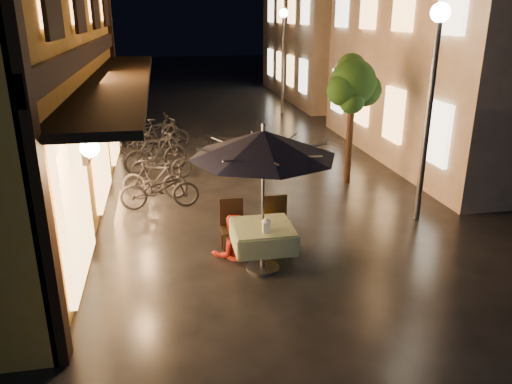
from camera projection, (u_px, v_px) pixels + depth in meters
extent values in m
plane|color=black|center=(304.00, 279.00, 8.03)|extent=(90.00, 90.00, 0.00)
cube|color=black|center=(88.00, 52.00, 10.01)|extent=(0.12, 11.00, 0.35)
cube|color=black|center=(120.00, 79.00, 10.30)|extent=(1.20, 10.50, 0.12)
cube|color=#E0A05A|center=(75.00, 201.00, 7.42)|extent=(0.10, 2.20, 2.40)
cube|color=#E0A05A|center=(100.00, 144.00, 10.66)|extent=(0.10, 2.20, 2.40)
cube|color=#E0A05A|center=(113.00, 114.00, 13.90)|extent=(0.10, 2.20, 2.40)
cube|color=#B8A794|center=(498.00, 42.00, 14.26)|extent=(7.00, 9.00, 6.50)
cube|color=#E0A05A|center=(437.00, 133.00, 11.18)|extent=(0.10, 1.00, 1.40)
cube|color=#E0A05A|center=(453.00, 0.00, 10.24)|extent=(0.10, 1.00, 1.40)
cube|color=#E0A05A|center=(394.00, 115.00, 13.22)|extent=(0.10, 1.00, 1.40)
cube|color=#E0A05A|center=(404.00, 2.00, 12.27)|extent=(0.10, 1.00, 1.40)
cube|color=#E0A05A|center=(362.00, 101.00, 15.25)|extent=(0.10, 1.00, 1.40)
cube|color=#E0A05A|center=(369.00, 4.00, 14.30)|extent=(0.10, 1.00, 1.40)
cube|color=#E0A05A|center=(338.00, 91.00, 17.28)|extent=(0.10, 1.00, 1.40)
cube|color=#E0A05A|center=(342.00, 5.00, 16.34)|extent=(0.10, 1.00, 1.40)
cube|color=#B8A794|center=(352.00, 25.00, 24.82)|extent=(7.00, 10.00, 7.00)
cube|color=#E0A05A|center=(303.00, 76.00, 21.35)|extent=(0.10, 1.00, 1.40)
cube|color=#E0A05A|center=(305.00, 7.00, 20.41)|extent=(0.10, 1.00, 1.40)
cube|color=#E0A05A|center=(290.00, 71.00, 23.39)|extent=(0.10, 1.00, 1.40)
cube|color=#E0A05A|center=(292.00, 7.00, 22.44)|extent=(0.10, 1.00, 1.40)
cube|color=#E0A05A|center=(279.00, 66.00, 25.42)|extent=(0.10, 1.00, 1.40)
cube|color=#E0A05A|center=(280.00, 8.00, 24.48)|extent=(0.10, 1.00, 1.40)
cube|color=#E0A05A|center=(270.00, 62.00, 27.46)|extent=(0.10, 1.00, 1.40)
cube|color=#E0A05A|center=(271.00, 8.00, 26.51)|extent=(0.10, 1.00, 1.40)
cylinder|color=black|center=(349.00, 140.00, 12.25)|extent=(0.16, 0.16, 2.20)
sphere|color=black|center=(353.00, 82.00, 11.77)|extent=(1.10, 1.10, 1.10)
sphere|color=black|center=(365.00, 90.00, 11.99)|extent=(0.80, 0.80, 0.80)
sphere|color=black|center=(343.00, 90.00, 11.63)|extent=(0.76, 0.76, 0.76)
sphere|color=black|center=(351.00, 68.00, 11.96)|extent=(0.70, 0.70, 0.70)
sphere|color=black|center=(352.00, 101.00, 11.66)|extent=(0.60, 0.60, 0.60)
cylinder|color=#59595E|center=(427.00, 124.00, 9.74)|extent=(0.12, 0.12, 4.00)
sphere|color=#FFEFBF|center=(440.00, 12.00, 9.04)|extent=(0.36, 0.36, 0.36)
cylinder|color=#59595E|center=(283.00, 65.00, 20.83)|extent=(0.12, 0.12, 4.00)
sphere|color=#FFEFBF|center=(284.00, 13.00, 20.14)|extent=(0.36, 0.36, 0.36)
cylinder|color=#59595E|center=(263.00, 249.00, 8.25)|extent=(0.10, 0.10, 0.72)
cylinder|color=#59595E|center=(263.00, 267.00, 8.36)|extent=(0.56, 0.56, 0.04)
cube|color=#265427|center=(263.00, 227.00, 8.12)|extent=(0.95, 0.95, 0.06)
cube|color=#265427|center=(291.00, 234.00, 8.25)|extent=(0.04, 0.95, 0.33)
cube|color=#265427|center=(234.00, 239.00, 8.09)|extent=(0.04, 0.95, 0.33)
cube|color=#265427|center=(257.00, 225.00, 8.61)|extent=(0.95, 0.04, 0.33)
cube|color=#265427|center=(269.00, 249.00, 7.73)|extent=(0.95, 0.04, 0.33)
cylinder|color=#59595E|center=(263.00, 204.00, 7.98)|extent=(0.05, 0.05, 2.30)
cone|color=black|center=(263.00, 144.00, 7.64)|extent=(2.33, 2.33, 0.42)
cylinder|color=#59595E|center=(263.00, 128.00, 7.56)|extent=(0.06, 0.06, 0.12)
cube|color=black|center=(233.00, 230.00, 8.75)|extent=(0.42, 0.42, 0.05)
cube|color=black|center=(231.00, 213.00, 8.84)|extent=(0.42, 0.04, 0.55)
cylinder|color=black|center=(225.00, 247.00, 8.63)|extent=(0.04, 0.04, 0.43)
cylinder|color=black|center=(245.00, 246.00, 8.69)|extent=(0.04, 0.04, 0.43)
cylinder|color=black|center=(222.00, 239.00, 8.96)|extent=(0.04, 0.04, 0.43)
cylinder|color=black|center=(242.00, 237.00, 9.03)|extent=(0.04, 0.04, 0.43)
cube|color=black|center=(277.00, 227.00, 8.89)|extent=(0.42, 0.42, 0.05)
cube|color=black|center=(275.00, 210.00, 8.98)|extent=(0.42, 0.04, 0.55)
cylinder|color=black|center=(270.00, 244.00, 8.77)|extent=(0.04, 0.04, 0.43)
cylinder|color=black|center=(289.00, 242.00, 8.83)|extent=(0.04, 0.04, 0.43)
cylinder|color=black|center=(265.00, 235.00, 9.10)|extent=(0.04, 0.04, 0.43)
cylinder|color=black|center=(285.00, 234.00, 9.17)|extent=(0.04, 0.04, 0.43)
cube|color=white|center=(266.00, 227.00, 7.84)|extent=(0.11, 0.11, 0.18)
cube|color=#FFD88C|center=(266.00, 227.00, 7.84)|extent=(0.07, 0.07, 0.12)
cone|color=white|center=(266.00, 219.00, 7.80)|extent=(0.16, 0.16, 0.07)
imported|color=red|center=(232.00, 216.00, 8.58)|extent=(0.80, 0.66, 1.50)
imported|color=yellow|center=(277.00, 215.00, 8.66)|extent=(1.05, 0.78, 1.45)
imported|color=black|center=(159.00, 189.00, 10.81)|extent=(1.71, 0.62, 0.90)
imported|color=black|center=(154.00, 179.00, 11.41)|extent=(1.58, 0.77, 0.91)
imported|color=black|center=(161.00, 163.00, 12.77)|extent=(1.57, 0.58, 0.82)
imported|color=black|center=(156.00, 153.00, 13.28)|extent=(1.85, 1.05, 1.07)
imported|color=black|center=(148.00, 140.00, 14.86)|extent=(1.84, 0.80, 0.94)
imported|color=black|center=(161.00, 136.00, 15.11)|extent=(1.86, 0.94, 1.07)
imported|color=black|center=(151.00, 130.00, 16.09)|extent=(1.94, 0.97, 0.97)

